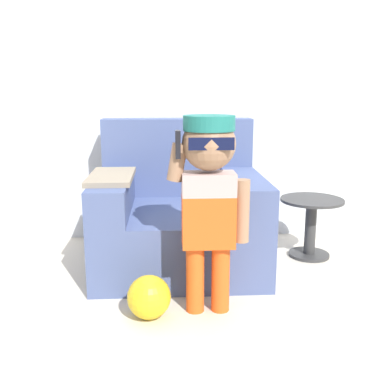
{
  "coord_description": "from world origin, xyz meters",
  "views": [
    {
      "loc": [
        -0.31,
        -2.55,
        1.11
      ],
      "look_at": [
        -0.17,
        -0.1,
        0.56
      ],
      "focal_mm": 42.0,
      "sensor_mm": 36.0,
      "label": 1
    }
  ],
  "objects_px": {
    "person_child": "(209,184)",
    "toy_ball": "(149,297)",
    "armchair": "(179,216)",
    "side_table": "(311,221)"
  },
  "relations": [
    {
      "from": "armchair",
      "to": "person_child",
      "type": "distance_m",
      "value": 0.78
    },
    {
      "from": "armchair",
      "to": "person_child",
      "type": "xyz_separation_m",
      "value": [
        0.13,
        -0.69,
        0.35
      ]
    },
    {
      "from": "armchair",
      "to": "toy_ball",
      "type": "relative_size",
      "value": 4.84
    },
    {
      "from": "person_child",
      "to": "toy_ball",
      "type": "height_order",
      "value": "person_child"
    },
    {
      "from": "person_child",
      "to": "armchair",
      "type": "bearing_deg",
      "value": 100.7
    },
    {
      "from": "toy_ball",
      "to": "person_child",
      "type": "bearing_deg",
      "value": 11.13
    },
    {
      "from": "armchair",
      "to": "side_table",
      "type": "bearing_deg",
      "value": 3.23
    },
    {
      "from": "armchair",
      "to": "toy_ball",
      "type": "xyz_separation_m",
      "value": [
        -0.17,
        -0.75,
        -0.21
      ]
    },
    {
      "from": "armchair",
      "to": "toy_ball",
      "type": "height_order",
      "value": "armchair"
    },
    {
      "from": "side_table",
      "to": "person_child",
      "type": "bearing_deg",
      "value": -135.98
    }
  ]
}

